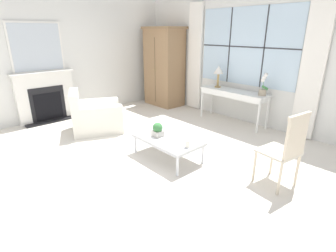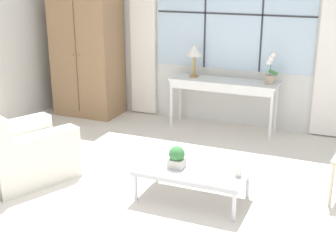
# 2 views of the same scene
# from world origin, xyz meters

# --- Properties ---
(ground_plane) EXTENTS (14.00, 14.00, 0.00)m
(ground_plane) POSITION_xyz_m (0.00, 0.00, 0.00)
(ground_plane) COLOR silver
(wall_back_windowed) EXTENTS (7.20, 0.14, 2.80)m
(wall_back_windowed) POSITION_xyz_m (0.00, 3.02, 1.40)
(wall_back_windowed) COLOR silver
(wall_back_windowed) RESTS_ON ground_plane
(wall_left) EXTENTS (0.06, 7.20, 2.80)m
(wall_left) POSITION_xyz_m (-3.03, 0.60, 1.40)
(wall_left) COLOR silver
(wall_left) RESTS_ON ground_plane
(fireplace) EXTENTS (0.34, 1.30, 2.13)m
(fireplace) POSITION_xyz_m (-2.91, -0.29, 0.69)
(fireplace) COLOR black
(fireplace) RESTS_ON ground_plane
(armoire) EXTENTS (1.07, 0.70, 2.04)m
(armoire) POSITION_xyz_m (-2.21, 2.63, 1.03)
(armoire) COLOR #93704C
(armoire) RESTS_ON ground_plane
(console_table) EXTENTS (1.55, 0.44, 0.72)m
(console_table) POSITION_xyz_m (-0.02, 2.72, 0.64)
(console_table) COLOR white
(console_table) RESTS_ON ground_plane
(table_lamp) EXTENTS (0.22, 0.22, 0.49)m
(table_lamp) POSITION_xyz_m (-0.49, 2.74, 1.09)
(table_lamp) COLOR #9E7F47
(table_lamp) RESTS_ON console_table
(potted_orchid) EXTENTS (0.19, 0.15, 0.45)m
(potted_orchid) POSITION_xyz_m (0.62, 2.76, 0.89)
(potted_orchid) COLOR tan
(potted_orchid) RESTS_ON console_table
(armchair_upholstered) EXTENTS (1.12, 1.20, 0.84)m
(armchair_upholstered) POSITION_xyz_m (-1.59, 0.21, 0.28)
(armchair_upholstered) COLOR silver
(armchair_upholstered) RESTS_ON ground_plane
(side_chair_wooden) EXTENTS (0.50, 0.50, 1.03)m
(side_chair_wooden) POSITION_xyz_m (1.95, 1.01, 0.58)
(side_chair_wooden) COLOR beige
(side_chair_wooden) RESTS_ON ground_plane
(coffee_table) EXTENTS (1.11, 0.64, 0.36)m
(coffee_table) POSITION_xyz_m (0.33, 0.47, 0.32)
(coffee_table) COLOR silver
(coffee_table) RESTS_ON ground_plane
(potted_plant_small) EXTENTS (0.16, 0.16, 0.23)m
(potted_plant_small) POSITION_xyz_m (0.19, 0.38, 0.47)
(potted_plant_small) COLOR #BCB7AD
(potted_plant_small) RESTS_ON coffee_table
(pillar_candle) EXTENTS (0.09, 0.09, 0.12)m
(pillar_candle) POSITION_xyz_m (0.81, 0.41, 0.41)
(pillar_candle) COLOR silver
(pillar_candle) RESTS_ON coffee_table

